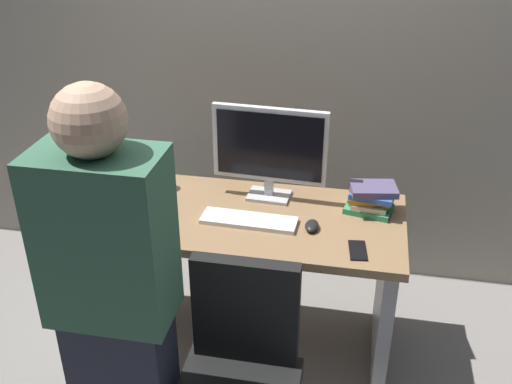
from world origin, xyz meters
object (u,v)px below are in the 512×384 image
desk (258,259)px  cup_near_keyboard (141,215)px  book_stack (371,198)px  person_at_desk (116,314)px  keyboard (249,220)px  monitor (270,149)px  cup_by_monitor (164,180)px  mouse (312,226)px  cell_phone (358,250)px

desk → cup_near_keyboard: 0.60m
desk → book_stack: 0.60m
person_at_desk → keyboard: person_at_desk is taller
person_at_desk → monitor: 1.12m
cup_by_monitor → book_stack: book_stack is taller
mouse → cup_near_keyboard: 0.75m
mouse → cup_by_monitor: bearing=162.0°
mouse → book_stack: size_ratio=0.41×
cup_near_keyboard → cell_phone: cup_near_keyboard is taller
mouse → cup_by_monitor: size_ratio=1.09×
mouse → book_stack: 0.32m
keyboard → cup_by_monitor: (-0.48, 0.24, 0.04)m
mouse → book_stack: book_stack is taller
monitor → cup_by_monitor: bearing=-179.6°
keyboard → cup_by_monitor: bearing=155.0°
desk → book_stack: (0.50, 0.14, 0.31)m
keyboard → book_stack: bearing=22.8°
mouse → book_stack: bearing=39.6°
book_stack → mouse: bearing=-140.4°
desk → cup_near_keyboard: bearing=-160.6°
desk → monitor: 0.53m
monitor → cup_by_monitor: (-0.53, -0.00, -0.21)m
monitor → cell_phone: monitor is taller
person_at_desk → cup_by_monitor: size_ratio=17.94×
monitor → cup_near_keyboard: monitor is taller
monitor → cell_phone: 0.64m
person_at_desk → book_stack: size_ratio=6.72×
cup_by_monitor → person_at_desk: bearing=-79.7°
monitor → mouse: monitor is taller
person_at_desk → monitor: (0.34, 1.05, 0.17)m
keyboard → book_stack: 0.57m
person_at_desk → keyboard: (0.29, 0.80, -0.08)m
cell_phone → person_at_desk: bearing=-146.5°
cup_by_monitor → cell_phone: size_ratio=0.63×
keyboard → cup_near_keyboard: (-0.46, -0.11, 0.04)m
desk → cell_phone: bearing=-24.1°
mouse → cup_by_monitor: (-0.76, 0.25, 0.03)m
person_at_desk → keyboard: bearing=70.3°
cell_phone → cup_near_keyboard: bearing=171.1°
monitor → keyboard: size_ratio=1.26×
mouse → cell_phone: bearing=-33.8°
desk → cup_by_monitor: 0.61m
cup_near_keyboard → cell_phone: (0.95, -0.03, -0.04)m
book_stack → cell_phone: bearing=-96.9°
desk → cell_phone: cell_phone is taller
mouse → book_stack: (0.25, 0.20, 0.05)m
desk → person_at_desk: size_ratio=0.81×
desk → cell_phone: size_ratio=9.24×
keyboard → monitor: bearing=81.1°
keyboard → cup_by_monitor: size_ratio=4.71×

